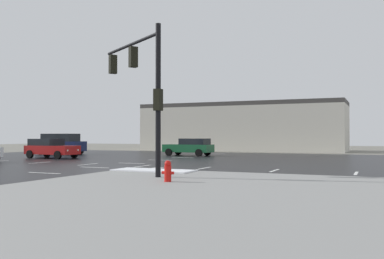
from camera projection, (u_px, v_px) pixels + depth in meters
ground_plane at (114, 166)px, 26.18m from camera, size 120.00×120.00×0.00m
road_asphalt at (114, 165)px, 26.18m from camera, size 44.00×44.00×0.02m
sidewalk_corner at (245, 208)px, 10.35m from camera, size 18.00×18.00×0.14m
snow_strip_curbside at (154, 170)px, 20.50m from camera, size 4.00×1.60×0.06m
lane_markings at (118, 167)px, 24.43m from camera, size 36.15×36.15×0.01m
traffic_signal_mast at (142, 79)px, 18.72m from camera, size 4.65×3.12×6.38m
fire_hydrant at (168, 171)px, 15.71m from camera, size 0.48×0.26×0.79m
strip_building_background at (242, 127)px, 53.17m from camera, size 24.96×8.00×5.90m
sedan_red at (51, 148)px, 34.43m from camera, size 4.63×2.26×1.58m
sedan_green at (190, 147)px, 38.66m from camera, size 4.61×2.20×1.58m
suv_navy at (60, 143)px, 41.37m from camera, size 4.91×2.36×2.03m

